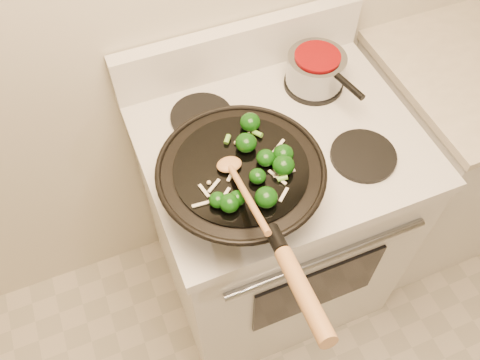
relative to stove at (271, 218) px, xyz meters
name	(u,v)px	position (x,y,z in m)	size (l,w,h in m)	color
stove	(271,218)	(0.00, 0.00, 0.00)	(0.78, 0.67, 1.08)	silver
counter_unit	(471,142)	(0.88, 0.03, -0.01)	(0.88, 0.62, 0.91)	white
wok	(242,182)	(-0.18, -0.16, 0.53)	(0.41, 0.68, 0.25)	black
stirfry	(257,166)	(-0.15, -0.18, 0.60)	(0.27, 0.27, 0.05)	#0B3708
wooden_spoon	(239,182)	(-0.21, -0.21, 0.62)	(0.06, 0.27, 0.10)	#A47141
saucepan	(316,69)	(0.18, 0.15, 0.51)	(0.17, 0.27, 0.10)	gray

